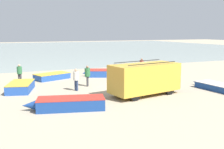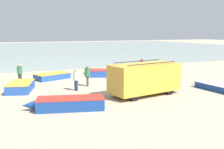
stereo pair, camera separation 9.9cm
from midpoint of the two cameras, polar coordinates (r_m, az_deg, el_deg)
name	(u,v)px [view 2 (the right image)]	position (r m, az deg, el deg)	size (l,w,h in m)	color
ground_plane	(131,88)	(21.35, 4.39, -2.84)	(200.00, 200.00, 0.00)	tan
sea_water	(40,49)	(71.30, -15.33, 5.42)	(120.00, 80.00, 0.01)	#99A89E
parked_van	(145,78)	(18.76, 7.34, -0.74)	(5.49, 2.92, 2.39)	gold
fishing_rowboat_0	(21,86)	(21.30, -19.06, -2.44)	(2.43, 3.90, 0.67)	#234CA3
fishing_rowboat_1	(160,74)	(26.74, 10.54, 0.09)	(2.66, 3.84, 0.53)	#2D66AD
fishing_rowboat_2	(53,76)	(25.61, -12.57, -0.34)	(3.97, 2.66, 0.57)	#234CA3
fishing_rowboat_3	(222,88)	(21.69, 22.90, -2.69)	(1.92, 5.34, 0.50)	navy
fishing_rowboat_4	(67,103)	(15.59, -9.49, -6.24)	(4.82, 2.39, 0.69)	navy
fishing_rowboat_5	(106,73)	(26.53, -1.27, 0.34)	(4.38, 2.95, 0.68)	#234CA3
fisherman_0	(87,74)	(21.69, -5.24, 0.13)	(0.46, 0.46, 1.73)	#38383D
fisherman_1	(142,64)	(28.37, 6.62, 2.20)	(0.44, 0.44, 1.66)	#38383D
fisherman_2	(76,78)	(20.16, -7.69, -0.67)	(0.45, 0.45, 1.71)	navy
fisherman_3	(20,72)	(24.52, -19.34, 0.59)	(0.43, 0.43, 1.66)	#38383D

